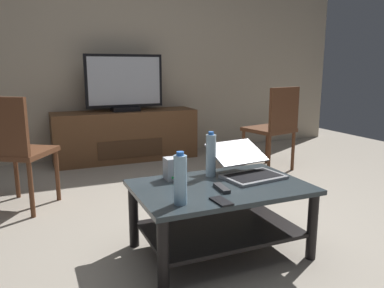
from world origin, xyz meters
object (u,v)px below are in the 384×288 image
router_box (175,168)px  water_bottle_near (180,179)px  television (125,84)px  water_bottle_far (211,155)px  laptop (247,167)px  tv_remote (222,188)px  media_cabinet (126,135)px  side_chair (13,147)px  dining_chair (275,124)px  coffee_table (220,206)px  cell_phone (221,201)px

router_box → water_bottle_near: size_ratio=0.50×
television → water_bottle_far: 2.35m
laptop → tv_remote: bearing=-145.5°
television → water_bottle_far: (-0.01, -2.33, -0.35)m
water_bottle_near → tv_remote: water_bottle_near is taller
television → water_bottle_near: (-0.37, -2.72, -0.35)m
media_cabinet → tv_remote: size_ratio=10.62×
side_chair → television: bearing=47.4°
dining_chair → water_bottle_near: 2.36m
coffee_table → router_box: 0.36m
side_chair → laptop: (1.39, -1.13, -0.02)m
water_bottle_near → cell_phone: water_bottle_near is taller
television → coffee_table: bearing=-90.8°
television → water_bottle_far: bearing=-90.1°
television → tv_remote: bearing=-91.6°
side_chair → router_box: side_chair is taller
water_bottle_near → water_bottle_far: bearing=47.4°
laptop → router_box: laptop is taller
dining_chair → router_box: (-1.59, -1.19, -0.01)m
tv_remote → side_chair: bearing=135.1°
router_box → tv_remote: (0.17, -0.30, -0.06)m
router_box → tv_remote: router_box is taller
side_chair → water_bottle_far: 1.57m
laptop → cell_phone: laptop is taller
media_cabinet → water_bottle_far: 2.36m
router_box → television: bearing=84.0°
router_box → water_bottle_far: (0.24, -0.02, 0.07)m
television → side_chair: size_ratio=1.01×
side_chair → laptop: size_ratio=1.96×
media_cabinet → laptop: laptop is taller
media_cabinet → cell_phone: size_ratio=12.13×
coffee_table → water_bottle_far: bearing=80.9°
coffee_table → dining_chair: 1.99m
coffee_table → media_cabinet: 2.55m
television → side_chair: bearing=-132.6°
television → laptop: bearing=-85.1°
dining_chair → router_box: dining_chair is taller
dining_chair → cell_phone: bearing=-132.2°
cell_phone → television: bearing=83.2°
laptop → coffee_table: bearing=-156.0°
media_cabinet → side_chair: bearing=-132.1°
dining_chair → side_chair: bearing=-176.0°
router_box → water_bottle_near: water_bottle_near is taller
coffee_table → media_cabinet: (0.04, 2.55, 0.00)m
water_bottle_near → tv_remote: bearing=21.4°
dining_chair → tv_remote: 2.07m
tv_remote → cell_phone: bearing=-113.1°
dining_chair → water_bottle_far: (-1.36, -1.22, 0.06)m
laptop → water_bottle_far: (-0.21, 0.09, 0.08)m
water_bottle_near → tv_remote: 0.34m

